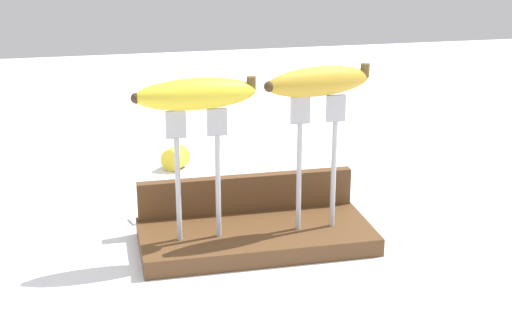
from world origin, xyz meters
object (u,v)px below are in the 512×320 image
fork_stand_left (198,163)px  banana_chunk_near (176,158)px  banana_raised_left (196,94)px  fork_fallen_near (175,212)px  banana_raised_right (319,81)px  fork_stand_right (317,151)px

fork_stand_left → banana_chunk_near: size_ratio=3.27×
banana_raised_left → banana_chunk_near: 0.41m
fork_stand_left → fork_fallen_near: fork_stand_left is taller
banana_chunk_near → banana_raised_right: bearing=-67.1°
banana_raised_right → banana_chunk_near: (-0.15, 0.36, -0.21)m
fork_stand_left → banana_chunk_near: 0.38m
banana_raised_right → fork_stand_left: bearing=180.0°
banana_raised_left → banana_chunk_near: size_ratio=2.98×
banana_raised_left → banana_raised_right: (0.16, -0.00, 0.01)m
fork_stand_right → banana_raised_left: banana_raised_left is taller
fork_stand_left → banana_raised_left: 0.09m
fork_stand_right → banana_chunk_near: (-0.15, 0.36, -0.12)m
fork_stand_right → fork_fallen_near: size_ratio=0.97×
fork_stand_right → fork_fallen_near: (-0.18, 0.15, -0.13)m
fork_stand_right → banana_raised_right: (-0.00, -0.00, 0.09)m
fork_stand_right → fork_fallen_near: 0.27m
fork_stand_left → banana_raised_left: banana_raised_left is taller
banana_raised_left → banana_raised_right: size_ratio=1.04×
fork_stand_right → banana_raised_right: bearing=-167.5°
fork_stand_left → fork_stand_right: (0.16, -0.00, 0.01)m
fork_fallen_near → fork_stand_right: bearing=-39.6°
fork_stand_left → fork_stand_right: bearing=-0.0°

